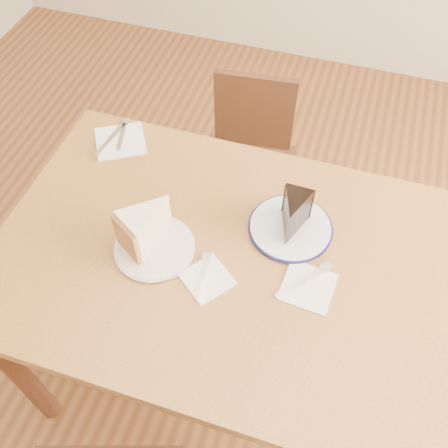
# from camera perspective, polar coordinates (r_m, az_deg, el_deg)

# --- Properties ---
(ground) EXTENTS (4.00, 4.00, 0.00)m
(ground) POSITION_cam_1_polar(r_m,az_deg,el_deg) (1.94, 0.24, -15.91)
(ground) COLOR #462612
(ground) RESTS_ON ground
(table) EXTENTS (1.20, 0.80, 0.75)m
(table) POSITION_cam_1_polar(r_m,az_deg,el_deg) (1.35, 0.34, -5.98)
(table) COLOR brown
(table) RESTS_ON ground
(chair_far) EXTENTS (0.39, 0.39, 0.72)m
(chair_far) POSITION_cam_1_polar(r_m,az_deg,el_deg) (1.96, 2.70, 7.04)
(chair_far) COLOR black
(chair_far) RESTS_ON ground
(plate_cream) EXTENTS (0.20, 0.20, 0.01)m
(plate_cream) POSITION_cam_1_polar(r_m,az_deg,el_deg) (1.29, -7.93, -2.69)
(plate_cream) COLOR silver
(plate_cream) RESTS_ON table
(plate_navy) EXTENTS (0.21, 0.21, 0.01)m
(plate_navy) POSITION_cam_1_polar(r_m,az_deg,el_deg) (1.32, 7.59, -0.43)
(plate_navy) COLOR white
(plate_navy) RESTS_ON table
(carrot_cake) EXTENTS (0.15, 0.16, 0.11)m
(carrot_cake) POSITION_cam_1_polar(r_m,az_deg,el_deg) (1.26, -8.47, -0.14)
(carrot_cake) COLOR #F6ECCB
(carrot_cake) RESTS_ON plate_cream
(chocolate_cake) EXTENTS (0.08, 0.11, 0.10)m
(chocolate_cake) POSITION_cam_1_polar(r_m,az_deg,el_deg) (1.27, 7.84, 0.74)
(chocolate_cake) COLOR black
(chocolate_cake) RESTS_ON plate_navy
(napkin_cream) EXTENTS (0.15, 0.15, 0.00)m
(napkin_cream) POSITION_cam_1_polar(r_m,az_deg,el_deg) (1.23, -1.94, -6.28)
(napkin_cream) COLOR white
(napkin_cream) RESTS_ON table
(napkin_navy) EXTENTS (0.13, 0.13, 0.00)m
(napkin_navy) POSITION_cam_1_polar(r_m,az_deg,el_deg) (1.24, 9.57, -7.09)
(napkin_navy) COLOR white
(napkin_navy) RESTS_ON table
(napkin_spare) EXTENTS (0.20, 0.20, 0.00)m
(napkin_spare) POSITION_cam_1_polar(r_m,az_deg,el_deg) (1.57, -11.76, 9.27)
(napkin_spare) COLOR white
(napkin_spare) RESTS_ON table
(fork_cream) EXTENTS (0.04, 0.14, 0.00)m
(fork_cream) POSITION_cam_1_polar(r_m,az_deg,el_deg) (1.23, -2.30, -6.14)
(fork_cream) COLOR silver
(fork_cream) RESTS_ON napkin_cream
(knife_navy) EXTENTS (0.12, 0.14, 0.00)m
(knife_navy) POSITION_cam_1_polar(r_m,az_deg,el_deg) (1.24, 9.12, -6.41)
(knife_navy) COLOR silver
(knife_navy) RESTS_ON napkin_navy
(fork_spare) EXTENTS (0.05, 0.14, 0.00)m
(fork_spare) POSITION_cam_1_polar(r_m,az_deg,el_deg) (1.58, -11.55, 10.00)
(fork_spare) COLOR silver
(fork_spare) RESTS_ON napkin_spare
(knife_spare) EXTENTS (0.04, 0.16, 0.00)m
(knife_spare) POSITION_cam_1_polar(r_m,az_deg,el_deg) (1.57, -12.88, 9.42)
(knife_spare) COLOR silver
(knife_spare) RESTS_ON napkin_spare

